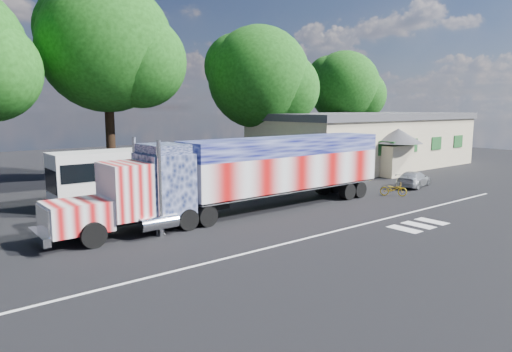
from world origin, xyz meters
TOP-DOWN VIEW (x-y plane):
  - ground at (0.00, 0.00)m, footprint 100.00×100.00m
  - lane_markings at (1.71, -3.77)m, footprint 30.00×2.67m
  - semi_truck at (-0.56, 2.59)m, footprint 20.26×3.20m
  - coach_bus at (-3.77, 9.19)m, footprint 11.11×2.59m
  - hall_building at (19.92, 10.86)m, footprint 22.40×12.80m
  - parked_car at (13.57, 1.60)m, footprint 4.16×2.48m
  - woman at (-6.71, 1.50)m, footprint 0.64×0.44m
  - bicycle at (9.44, 0.44)m, footprint 1.51×1.70m
  - tree_far_ne at (25.13, 18.18)m, footprint 8.49×8.08m
  - tree_n_mid at (-2.55, 17.47)m, footprint 10.40×9.90m
  - tree_ne_a at (10.33, 15.30)m, footprint 9.53×9.08m

SIDE VIEW (x-z plane):
  - ground at x=0.00m, z-range 0.00..0.00m
  - lane_markings at x=1.71m, z-range 0.00..0.01m
  - bicycle at x=9.44m, z-range 0.00..0.89m
  - parked_car at x=13.57m, z-range 0.00..1.13m
  - woman at x=-6.71m, z-range 0.00..1.71m
  - coach_bus at x=-3.77m, z-range 0.06..3.29m
  - semi_truck at x=-0.56m, z-range 0.06..4.38m
  - hall_building at x=19.92m, z-range 0.02..5.22m
  - tree_far_ne at x=25.13m, z-range 1.94..14.02m
  - tree_ne_a at x=10.33m, z-range 1.85..14.75m
  - tree_n_mid at x=-2.55m, z-range 2.60..17.84m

